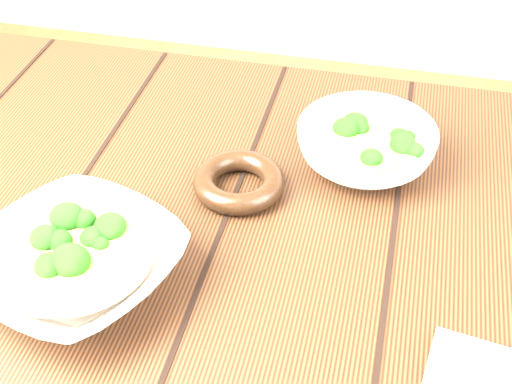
% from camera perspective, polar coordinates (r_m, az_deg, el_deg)
% --- Properties ---
extents(table, '(1.20, 0.80, 0.75)m').
position_cam_1_polar(table, '(0.92, -1.50, -9.04)').
color(table, black).
rests_on(table, ground).
extents(soup_bowl_front, '(0.28, 0.28, 0.06)m').
position_cam_1_polar(soup_bowl_front, '(0.79, -14.30, -5.54)').
color(soup_bowl_front, white).
rests_on(soup_bowl_front, table).
extents(soup_bowl_back, '(0.23, 0.23, 0.06)m').
position_cam_1_polar(soup_bowl_back, '(0.94, 8.77, 3.71)').
color(soup_bowl_back, white).
rests_on(soup_bowl_back, table).
extents(trivet, '(0.12, 0.12, 0.03)m').
position_cam_1_polar(trivet, '(0.89, -1.38, 0.83)').
color(trivet, black).
rests_on(trivet, table).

